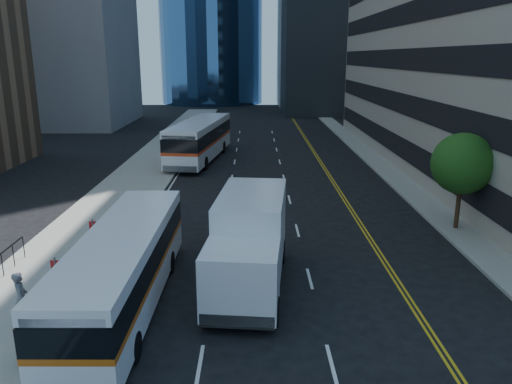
% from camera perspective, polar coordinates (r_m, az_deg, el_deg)
% --- Properties ---
extents(ground, '(160.00, 160.00, 0.00)m').
position_cam_1_polar(ground, '(19.54, 5.32, -12.31)').
color(ground, black).
rests_on(ground, ground).
extents(sidewalk_west, '(5.00, 90.00, 0.15)m').
position_cam_1_polar(sidewalk_west, '(44.02, -11.67, 3.20)').
color(sidewalk_west, gray).
rests_on(sidewalk_west, ground).
extents(sidewalk_east, '(2.00, 90.00, 0.15)m').
position_cam_1_polar(sidewalk_east, '(44.52, 13.81, 3.21)').
color(sidewalk_east, gray).
rests_on(sidewalk_east, ground).
extents(street_tree, '(3.20, 3.20, 5.10)m').
position_cam_1_polar(street_tree, '(28.00, 22.54, 3.00)').
color(street_tree, '#332114').
rests_on(street_tree, sidewalk_east).
extents(bus_front, '(2.59, 11.45, 2.95)m').
position_cam_1_polar(bus_front, '(19.00, -14.88, -8.25)').
color(bus_front, white).
rests_on(bus_front, ground).
extents(bus_rear, '(4.76, 13.78, 3.48)m').
position_cam_1_polar(bus_rear, '(45.05, -6.41, 6.06)').
color(bus_rear, white).
rests_on(bus_rear, ground).
extents(box_truck, '(3.35, 7.82, 3.64)m').
position_cam_1_polar(box_truck, '(19.87, -0.78, -5.70)').
color(box_truck, silver).
rests_on(box_truck, ground).
extents(trash_can, '(0.69, 0.69, 0.92)m').
position_cam_1_polar(trash_can, '(17.13, -24.69, -15.68)').
color(trash_can, black).
rests_on(trash_can, sidewalk_west).
extents(pedestrian, '(0.70, 0.82, 1.90)m').
position_cam_1_polar(pedestrian, '(19.01, -25.25, -10.92)').
color(pedestrian, '#5D5E65').
rests_on(pedestrian, sidewalk_west).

